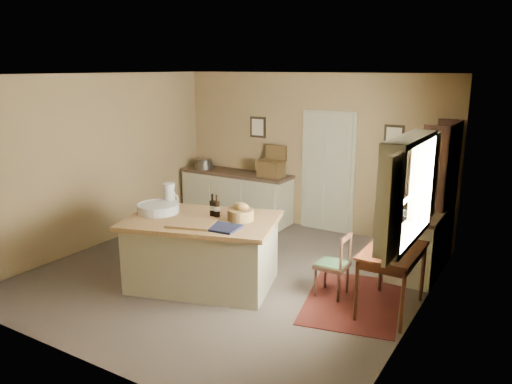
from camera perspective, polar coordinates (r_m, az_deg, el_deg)
ground at (r=7.03m, az=-2.89°, el=-9.28°), size 5.00×5.00×0.00m
wall_back at (r=8.76m, az=6.20°, el=4.57°), size 5.00×0.10×2.70m
wall_front at (r=4.83m, az=-19.95°, el=-4.14°), size 5.00×0.10×2.70m
wall_left at (r=8.26m, az=-17.58°, el=3.41°), size 0.10×5.00×2.70m
wall_right at (r=5.64m, az=18.49°, el=-1.44°), size 0.10×5.00×2.70m
ceiling at (r=6.46m, az=-3.20°, el=13.28°), size 5.00×5.00×0.00m
door at (r=8.64m, az=8.17°, el=2.39°), size 0.97×0.06×2.11m
framed_prints at (r=8.60m, az=7.42°, el=6.85°), size 2.82×0.02×0.38m
window at (r=5.42m, az=17.39°, el=0.21°), size 0.25×1.99×1.12m
work_island at (r=6.56m, az=-6.21°, el=-6.58°), size 2.17×1.73×1.20m
sideboard at (r=9.32m, az=-2.21°, el=-0.24°), size 2.15×0.61×1.18m
rug at (r=6.37m, az=10.98°, el=-12.10°), size 1.43×1.80×0.01m
writing_desk at (r=5.99m, az=15.34°, el=-7.14°), size 0.60×0.98×0.82m
desk_chair at (r=6.32m, az=8.70°, el=-8.28°), size 0.37×0.37×0.80m
right_cabinet at (r=7.20m, az=18.02°, el=-5.51°), size 0.62×1.10×0.99m
shelving_unit at (r=7.51m, az=20.44°, el=-0.37°), size 0.35×0.93×2.06m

